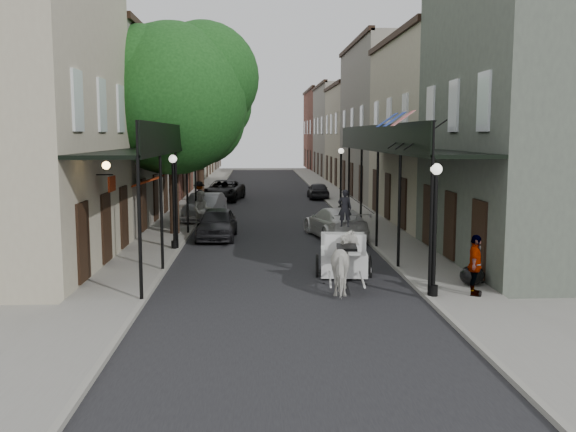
{
  "coord_description": "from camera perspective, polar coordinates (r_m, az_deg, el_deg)",
  "views": [
    {
      "loc": [
        -0.81,
        -19.35,
        4.6
      ],
      "look_at": [
        0.33,
        4.3,
        1.6
      ],
      "focal_mm": 40.0,
      "sensor_mm": 36.0,
      "label": 1
    }
  ],
  "objects": [
    {
      "name": "sidewalk_left",
      "position": [
        39.83,
        -8.79,
        0.59
      ],
      "size": [
        2.2,
        90.0,
        0.12
      ],
      "primitive_type": "cube",
      "color": "gray",
      "rests_on": "ground"
    },
    {
      "name": "lamppost_right_near",
      "position": [
        18.21,
        12.91,
        -1.02
      ],
      "size": [
        0.32,
        0.32,
        3.71
      ],
      "color": "black",
      "rests_on": "sidewalk_right"
    },
    {
      "name": "car_right_near",
      "position": [
        28.83,
        4.25,
        -0.58
      ],
      "size": [
        2.81,
        5.07,
        1.39
      ],
      "primitive_type": "imported",
      "rotation": [
        0.0,
        0.0,
        3.33
      ],
      "color": "silver",
      "rests_on": "ground"
    },
    {
      "name": "tree_near",
      "position": [
        29.78,
        -9.46,
        10.76
      ],
      "size": [
        7.31,
        6.8,
        9.63
      ],
      "color": "#382619",
      "rests_on": "sidewalk_left"
    },
    {
      "name": "building_row_left",
      "position": [
        49.96,
        -11.85,
        7.82
      ],
      "size": [
        5.0,
        80.0,
        10.5
      ],
      "primitive_type": "cube",
      "color": "#ADA58A",
      "rests_on": "ground"
    },
    {
      "name": "tree_far",
      "position": [
        43.68,
        -7.37,
        8.79
      ],
      "size": [
        6.45,
        6.0,
        8.61
      ],
      "color": "#382619",
      "rests_on": "sidewalk_left"
    },
    {
      "name": "lamppost_left",
      "position": [
        25.69,
        -10.12,
        1.41
      ],
      "size": [
        0.32,
        0.32,
        3.71
      ],
      "color": "black",
      "rests_on": "sidewalk_left"
    },
    {
      "name": "sidewalk_right",
      "position": [
        40.03,
        5.59,
        0.68
      ],
      "size": [
        2.2,
        90.0,
        0.12
      ],
      "primitive_type": "cube",
      "color": "gray",
      "rests_on": "ground"
    },
    {
      "name": "gallery_left",
      "position": [
        26.63,
        -11.42,
        5.9
      ],
      "size": [
        2.2,
        18.05,
        4.88
      ],
      "color": "black",
      "rests_on": "sidewalk_left"
    },
    {
      "name": "trash_bags",
      "position": [
        20.26,
        16.16,
        -5.04
      ],
      "size": [
        0.96,
        1.11,
        0.6
      ],
      "color": "black",
      "rests_on": "sidewalk_right"
    },
    {
      "name": "pedestrian_sidewalk_left",
      "position": [
        37.83,
        -7.9,
        1.72
      ],
      "size": [
        1.33,
        1.22,
        1.79
      ],
      "primitive_type": "imported",
      "rotation": [
        0.0,
        0.0,
        3.77
      ],
      "color": "gray",
      "rests_on": "sidewalk_left"
    },
    {
      "name": "horse",
      "position": [
        18.9,
        5.24,
        -4.19
      ],
      "size": [
        1.13,
        2.14,
        1.74
      ],
      "primitive_type": "imported",
      "rotation": [
        0.0,
        0.0,
        3.05
      ],
      "color": "silver",
      "rests_on": "ground"
    },
    {
      "name": "car_left_mid",
      "position": [
        34.54,
        -7.39,
        0.75
      ],
      "size": [
        2.14,
        4.68,
        1.49
      ],
      "primitive_type": "imported",
      "rotation": [
        0.0,
        0.0,
        -0.13
      ],
      "color": "#A6A6AB",
      "rests_on": "ground"
    },
    {
      "name": "building_row_right",
      "position": [
        50.24,
        8.1,
        7.9
      ],
      "size": [
        5.0,
        80.0,
        10.5
      ],
      "primitive_type": "cube",
      "color": "gray",
      "rests_on": "ground"
    },
    {
      "name": "ground",
      "position": [
        19.9,
        -0.36,
        -6.14
      ],
      "size": [
        140.0,
        140.0,
        0.0
      ],
      "primitive_type": "plane",
      "color": "gray",
      "rests_on": "ground"
    },
    {
      "name": "pedestrian_walking",
      "position": [
        31.46,
        -7.66,
        0.5
      ],
      "size": [
        0.97,
        0.78,
        1.91
      ],
      "primitive_type": "imported",
      "rotation": [
        0.0,
        0.0,
        0.06
      ],
      "color": "#BBBBB0",
      "rests_on": "ground"
    },
    {
      "name": "carriage",
      "position": [
        21.53,
        4.93,
        -2.08
      ],
      "size": [
        1.95,
        2.7,
        2.91
      ],
      "rotation": [
        0.0,
        0.0,
        -0.1
      ],
      "color": "black",
      "rests_on": "ground"
    },
    {
      "name": "car_left_near",
      "position": [
        28.64,
        -6.33,
        -0.65
      ],
      "size": [
        1.77,
        4.15,
        1.4
      ],
      "primitive_type": "imported",
      "rotation": [
        0.0,
        0.0,
        -0.03
      ],
      "color": "black",
      "rests_on": "ground"
    },
    {
      "name": "car_left_far",
      "position": [
        45.23,
        -5.75,
        2.27
      ],
      "size": [
        3.13,
        5.49,
        1.44
      ],
      "primitive_type": "imported",
      "rotation": [
        0.0,
        0.0,
        -0.15
      ],
      "color": "black",
      "rests_on": "ground"
    },
    {
      "name": "lamppost_right_far",
      "position": [
        37.76,
        4.72,
        3.33
      ],
      "size": [
        0.32,
        0.32,
        3.71
      ],
      "color": "black",
      "rests_on": "sidewalk_right"
    },
    {
      "name": "car_right_far",
      "position": [
        46.39,
        2.7,
        2.27
      ],
      "size": [
        1.43,
        3.53,
        1.2
      ],
      "primitive_type": "imported",
      "rotation": [
        0.0,
        0.0,
        3.14
      ],
      "color": "black",
      "rests_on": "ground"
    },
    {
      "name": "road",
      "position": [
        39.62,
        -1.58,
        0.56
      ],
      "size": [
        8.0,
        90.0,
        0.01
      ],
      "primitive_type": "cube",
      "color": "black",
      "rests_on": "ground"
    },
    {
      "name": "gallery_right",
      "position": [
        26.92,
        9.29,
        5.96
      ],
      "size": [
        2.2,
        18.05,
        4.88
      ],
      "color": "black",
      "rests_on": "sidewalk_right"
    },
    {
      "name": "pedestrian_sidewalk_right",
      "position": [
        18.74,
        16.3,
        -4.22
      ],
      "size": [
        0.77,
        1.09,
        1.72
      ],
      "primitive_type": "imported",
      "rotation": [
        0.0,
        0.0,
        1.18
      ],
      "color": "gray",
      "rests_on": "sidewalk_right"
    }
  ]
}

